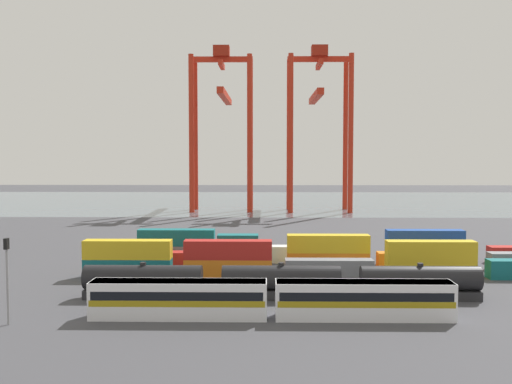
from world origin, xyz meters
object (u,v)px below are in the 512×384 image
Objects in this scene: passenger_train at (271,298)px; shipping_container_20 at (341,254)px; signal_mast at (7,270)px; gantry_crane_central at (318,113)px; freight_tank_row at (281,282)px; shipping_container_17 at (177,254)px; gantry_crane_west at (222,112)px.

shipping_container_20 is (11.42, 31.86, -0.84)m from passenger_train.
gantry_crane_central is (41.71, 122.09, 24.45)m from signal_mast.
freight_tank_row is at bearing -113.36° from shipping_container_20.
passenger_train reaches higher than shipping_container_20.
freight_tank_row is 7.71× the size of shipping_container_20.
freight_tank_row is 28.47m from shipping_container_17.
shipping_container_20 is at bearing 70.29° from passenger_train.
signal_mast is 126.02m from gantry_crane_west.
shipping_container_17 is at bearing -109.03° from gantry_crane_central.
gantry_crane_west reaches higher than shipping_container_17.
gantry_crane_central reaches higher than shipping_container_20.
shipping_container_20 is at bearing 42.53° from signal_mast.
passenger_train is 0.75× the size of gantry_crane_central.
signal_mast is at bearing -137.47° from shipping_container_20.
shipping_container_17 is (-16.00, 23.54, -0.71)m from freight_tank_row.
shipping_container_20 is at bearing -92.62° from gantry_crane_central.
signal_mast is 0.17× the size of gantry_crane_west.
shipping_container_20 is at bearing 0.00° from shipping_container_17.
passenger_train is at bearing -83.36° from gantry_crane_west.
signal_mast reaches higher than shipping_container_20.
gantry_crane_west reaches higher than freight_tank_row.
shipping_container_17 is 0.24× the size of gantry_crane_central.
gantry_crane_west is (12.28, 122.97, 24.65)m from signal_mast.
passenger_train is 4.31× the size of signal_mast.
passenger_train is at bearing -98.52° from freight_tank_row.
passenger_train is at bearing -109.71° from shipping_container_20.
freight_tank_row is 0.94× the size of gantry_crane_west.
shipping_container_17 is at bearing 71.56° from signal_mast.
freight_tank_row reaches higher than shipping_container_17.
shipping_container_20 is (37.71, 34.59, -4.26)m from signal_mast.
shipping_container_17 is 93.00m from gantry_crane_west.
freight_tank_row is at bearing -82.24° from gantry_crane_west.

